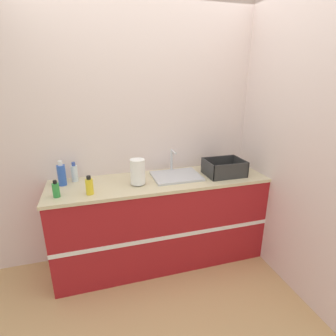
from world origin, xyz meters
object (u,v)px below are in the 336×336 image
Objects in this scene: bottle_green at (56,190)px; paper_towel_roll at (138,172)px; dish_rack at (224,169)px; bottle_clear at (74,173)px; sink at (176,175)px; bottle_blue at (62,175)px; bottle_yellow at (89,186)px.

paper_towel_roll is at bearing 6.40° from bottle_green.
bottle_green is (-1.56, -0.09, 0.01)m from dish_rack.
dish_rack is 1.45m from bottle_clear.
sink is 1.06m from bottle_blue.
bottle_blue reaches higher than bottle_yellow.
bottle_blue reaches higher than bottle_clear.
bottle_yellow reaches higher than bottle_green.
bottle_yellow is (0.24, -0.28, -0.03)m from bottle_blue.
dish_rack is 1.55m from bottle_blue.
bottle_clear is (0.10, 0.07, -0.02)m from bottle_blue.
dish_rack is 1.31m from bottle_yellow.
bottle_blue is (-0.66, 0.18, -0.02)m from paper_towel_roll.
bottle_green is at bearing -111.92° from bottle_clear.
sink is 2.00× the size of bottle_blue.
bottle_green is (-0.26, 0.02, -0.01)m from bottle_yellow.
dish_rack is 2.02× the size of bottle_clear.
bottle_blue is at bearing 83.91° from bottle_green.
bottle_blue is 1.60× the size of bottle_green.
bottle_clear reaches higher than bottle_yellow.
paper_towel_roll reaches higher than bottle_clear.
bottle_blue is at bearing 175.25° from sink.
bottle_clear is 0.35m from bottle_green.
sink is at bearing 8.83° from bottle_green.
bottle_green is at bearing -176.76° from dish_rack.
paper_towel_roll is (-0.40, -0.09, 0.10)m from sink.
paper_towel_roll is 0.61m from bottle_clear.
paper_towel_roll is 0.63× the size of dish_rack.
paper_towel_roll reaches higher than dish_rack.
paper_towel_roll is 0.44m from bottle_yellow.
bottle_clear is (-0.56, 0.25, -0.04)m from paper_towel_roll.
bottle_yellow is at bearing -175.27° from dish_rack.
bottle_clear is at bearing 170.54° from dish_rack.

